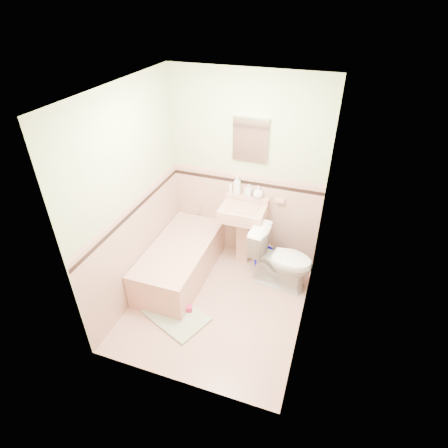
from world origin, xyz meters
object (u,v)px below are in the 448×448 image
(bathtub, at_px, (180,261))
(bucket, at_px, (264,260))
(sink, at_px, (242,235))
(soap_bottle_mid, at_px, (249,190))
(shoe, at_px, (185,308))
(medicine_cabinet, at_px, (251,140))
(toilet, at_px, (281,259))
(soap_bottle_left, at_px, (237,185))
(soap_bottle_right, at_px, (258,192))

(bathtub, xyz_separation_m, bucket, (1.00, 0.48, -0.08))
(bathtub, relative_size, sink, 1.69)
(soap_bottle_mid, distance_m, shoe, 1.67)
(medicine_cabinet, xyz_separation_m, toilet, (0.58, -0.47, -1.30))
(medicine_cabinet, distance_m, shoe, 2.14)
(soap_bottle_left, bearing_deg, toilet, -31.30)
(sink, xyz_separation_m, medicine_cabinet, (0.00, 0.21, 1.26))
(bucket, bearing_deg, sink, 170.43)
(soap_bottle_left, height_order, soap_bottle_mid, soap_bottle_left)
(bathtub, relative_size, soap_bottle_left, 5.65)
(toilet, bearing_deg, bucket, 57.53)
(soap_bottle_mid, relative_size, shoe, 1.03)
(soap_bottle_left, xyz_separation_m, shoe, (-0.21, -1.30, -1.02))
(soap_bottle_mid, height_order, toilet, soap_bottle_mid)
(shoe, bearing_deg, soap_bottle_right, 49.65)
(medicine_cabinet, bearing_deg, soap_bottle_left, -168.20)
(soap_bottle_mid, relative_size, bucket, 0.59)
(medicine_cabinet, distance_m, soap_bottle_mid, 0.67)
(soap_bottle_right, bearing_deg, shoe, -110.82)
(toilet, distance_m, shoe, 1.32)
(toilet, bearing_deg, bathtub, 108.11)
(soap_bottle_left, xyz_separation_m, soap_bottle_mid, (0.16, 0.00, -0.05))
(soap_bottle_mid, bearing_deg, soap_bottle_right, 0.00)
(soap_bottle_mid, distance_m, toilet, 0.96)
(medicine_cabinet, height_order, shoe, medicine_cabinet)
(bucket, bearing_deg, bathtub, -154.63)
(sink, bearing_deg, toilet, -24.16)
(medicine_cabinet, height_order, soap_bottle_right, medicine_cabinet)
(soap_bottle_right, height_order, shoe, soap_bottle_right)
(soap_bottle_right, bearing_deg, sink, -127.58)
(soap_bottle_right, relative_size, bucket, 0.58)
(toilet, xyz_separation_m, shoe, (-0.94, -0.86, -0.34))
(soap_bottle_mid, height_order, soap_bottle_right, soap_bottle_mid)
(soap_bottle_left, relative_size, soap_bottle_mid, 1.58)
(sink, bearing_deg, soap_bottle_left, 128.57)
(bathtub, xyz_separation_m, soap_bottle_left, (0.54, 0.71, 0.86))
(bathtub, xyz_separation_m, soap_bottle_mid, (0.69, 0.71, 0.81))
(soap_bottle_left, height_order, shoe, soap_bottle_left)
(bathtub, relative_size, shoe, 9.20)
(sink, xyz_separation_m, soap_bottle_mid, (0.01, 0.18, 0.59))
(soap_bottle_mid, height_order, bucket, soap_bottle_mid)
(medicine_cabinet, height_order, soap_bottle_mid, medicine_cabinet)
(soap_bottle_right, bearing_deg, bucket, -51.84)
(toilet, xyz_separation_m, bucket, (-0.26, 0.21, -0.25))
(soap_bottle_mid, xyz_separation_m, shoe, (-0.37, -1.30, -0.97))
(soap_bottle_left, height_order, toilet, soap_bottle_left)
(sink, height_order, soap_bottle_left, soap_bottle_left)
(soap_bottle_left, height_order, soap_bottle_right, soap_bottle_left)
(soap_bottle_mid, bearing_deg, shoe, -105.79)
(medicine_cabinet, xyz_separation_m, bucket, (0.32, -0.26, -1.56))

